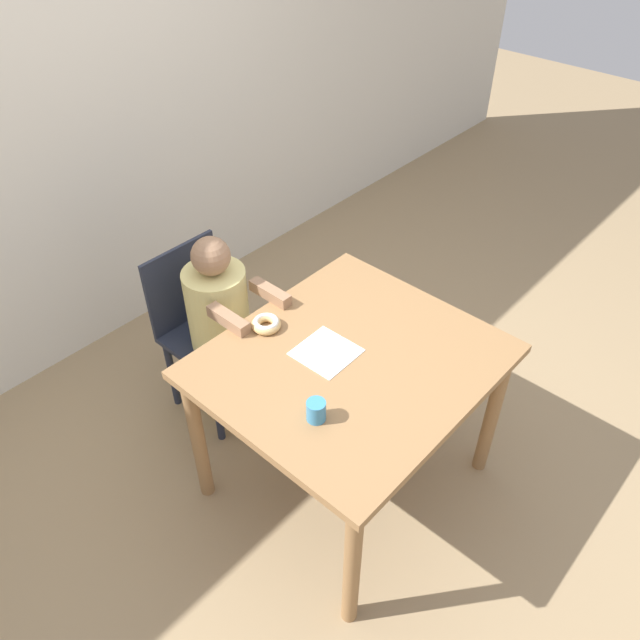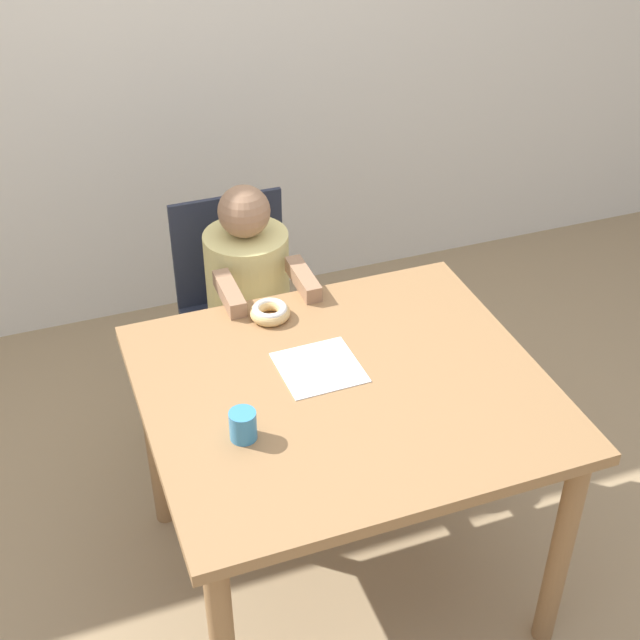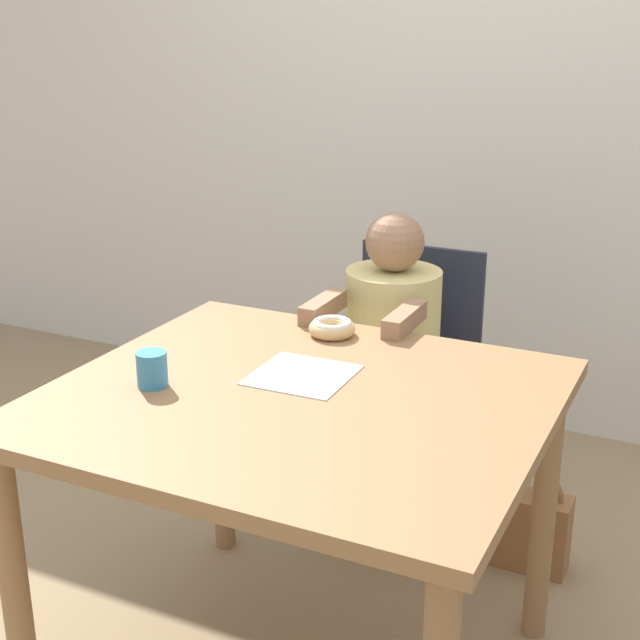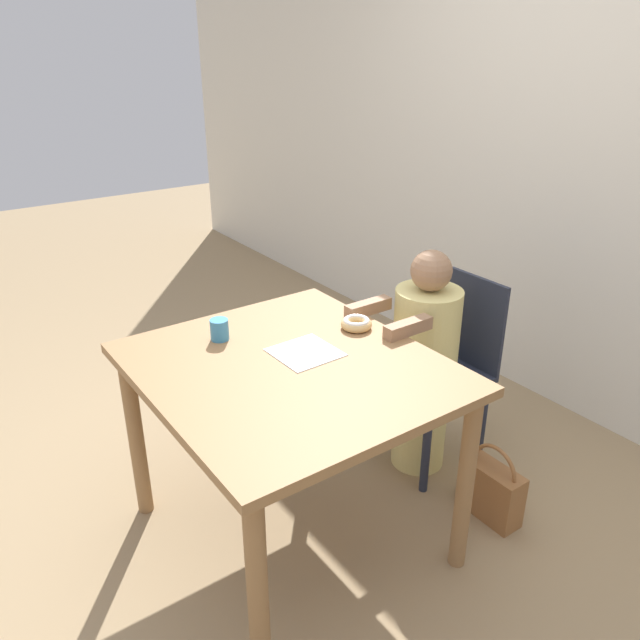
{
  "view_description": "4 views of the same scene",
  "coord_description": "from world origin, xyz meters",
  "views": [
    {
      "loc": [
        -1.33,
        -1.05,
        2.37
      ],
      "look_at": [
        -0.02,
        0.14,
        0.87
      ],
      "focal_mm": 35.0,
      "sensor_mm": 36.0,
      "label": 1
    },
    {
      "loc": [
        -0.69,
        -1.68,
        2.23
      ],
      "look_at": [
        -0.02,
        0.14,
        0.87
      ],
      "focal_mm": 50.0,
      "sensor_mm": 36.0,
      "label": 2
    },
    {
      "loc": [
        0.8,
        -1.56,
        1.51
      ],
      "look_at": [
        -0.02,
        0.14,
        0.87
      ],
      "focal_mm": 50.0,
      "sensor_mm": 36.0,
      "label": 3
    },
    {
      "loc": [
        1.57,
        -0.99,
        1.75
      ],
      "look_at": [
        -0.02,
        0.14,
        0.87
      ],
      "focal_mm": 35.0,
      "sensor_mm": 36.0,
      "label": 4
    }
  ],
  "objects": [
    {
      "name": "child_figure",
      "position": [
        -0.06,
        0.71,
        0.49
      ],
      "size": [
        0.28,
        0.46,
        1.0
      ],
      "color": "#E0D17F",
      "rests_on": "ground_plane"
    },
    {
      "name": "wall_back",
      "position": [
        0.0,
        1.67,
        1.25
      ],
      "size": [
        8.0,
        0.05,
        2.5
      ],
      "color": "silver",
      "rests_on": "ground_plane"
    },
    {
      "name": "handbag",
      "position": [
        0.36,
        0.7,
        0.13
      ],
      "size": [
        0.25,
        0.11,
        0.33
      ],
      "color": "brown",
      "rests_on": "ground_plane"
    },
    {
      "name": "napkin",
      "position": [
        -0.04,
        0.09,
        0.75
      ],
      "size": [
        0.22,
        0.22,
        0.0
      ],
      "color": "white",
      "rests_on": "dining_table"
    },
    {
      "name": "cup",
      "position": [
        -0.31,
        -0.1,
        0.79
      ],
      "size": [
        0.07,
        0.07,
        0.08
      ],
      "color": "teal",
      "rests_on": "dining_table"
    },
    {
      "name": "dining_table",
      "position": [
        0.0,
        0.0,
        0.64
      ],
      "size": [
        1.05,
        0.94,
        0.75
      ],
      "color": "olive",
      "rests_on": "ground_plane"
    },
    {
      "name": "chair",
      "position": [
        -0.06,
        0.82,
        0.44
      ],
      "size": [
        0.39,
        0.4,
        0.85
      ],
      "color": "#232838",
      "rests_on": "ground_plane"
    },
    {
      "name": "donut",
      "position": [
        -0.09,
        0.36,
        0.77
      ],
      "size": [
        0.12,
        0.12,
        0.04
      ],
      "color": "#DBB270",
      "rests_on": "dining_table"
    }
  ]
}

